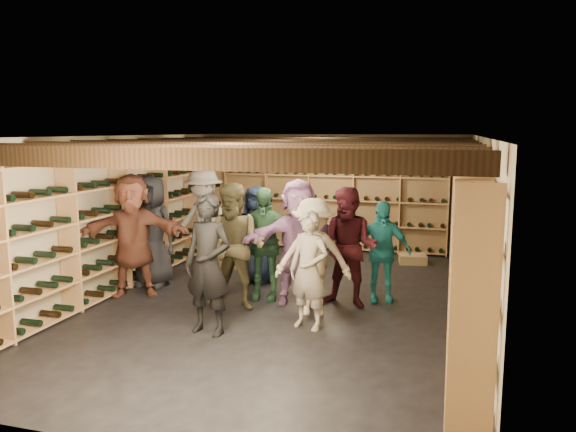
% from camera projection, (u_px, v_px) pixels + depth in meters
% --- Properties ---
extents(ground, '(8.00, 8.00, 0.00)m').
position_uv_depth(ground, '(277.00, 301.00, 8.25)').
color(ground, black).
rests_on(ground, ground).
extents(walls, '(5.52, 8.02, 2.40)m').
position_uv_depth(walls, '(277.00, 221.00, 8.06)').
color(walls, '#BDB293').
rests_on(walls, ground).
extents(ceiling, '(5.50, 8.00, 0.01)m').
position_uv_depth(ceiling, '(277.00, 136.00, 7.88)').
color(ceiling, beige).
rests_on(ceiling, walls).
extents(ceiling_joists, '(5.40, 7.12, 0.18)m').
position_uv_depth(ceiling_joists, '(277.00, 146.00, 7.90)').
color(ceiling_joists, black).
rests_on(ceiling_joists, ground).
extents(wine_rack_left, '(0.32, 7.50, 2.15)m').
position_uv_depth(wine_rack_left, '(121.00, 221.00, 8.79)').
color(wine_rack_left, tan).
rests_on(wine_rack_left, ground).
extents(wine_rack_right, '(0.32, 7.50, 2.15)m').
position_uv_depth(wine_rack_right, '(463.00, 239.00, 7.37)').
color(wine_rack_right, tan).
rests_on(wine_rack_right, ground).
extents(wine_rack_back, '(4.70, 0.30, 2.15)m').
position_uv_depth(wine_rack_back, '(332.00, 198.00, 11.72)').
color(wine_rack_back, tan).
rests_on(wine_rack_back, ground).
extents(crate_stack_left, '(0.58, 0.47, 0.51)m').
position_uv_depth(crate_stack_left, '(233.00, 254.00, 10.24)').
color(crate_stack_left, tan).
rests_on(crate_stack_left, ground).
extents(crate_stack_right, '(0.56, 0.43, 0.51)m').
position_uv_depth(crate_stack_right, '(310.00, 252.00, 10.39)').
color(crate_stack_right, tan).
rests_on(crate_stack_right, ground).
extents(crate_loose, '(0.55, 0.41, 0.17)m').
position_uv_depth(crate_loose, '(413.00, 259.00, 10.53)').
color(crate_loose, tan).
rests_on(crate_loose, ground).
extents(person_0, '(0.89, 0.60, 1.78)m').
position_uv_depth(person_0, '(151.00, 231.00, 8.95)').
color(person_0, black).
rests_on(person_0, ground).
extents(person_1, '(0.69, 0.51, 1.73)m').
position_uv_depth(person_1, '(208.00, 265.00, 6.83)').
color(person_1, black).
rests_on(person_1, ground).
extents(person_2, '(0.88, 0.70, 1.77)m').
position_uv_depth(person_2, '(236.00, 247.00, 7.78)').
color(person_2, brown).
rests_on(person_2, ground).
extents(person_3, '(1.10, 0.74, 1.59)m').
position_uv_depth(person_3, '(313.00, 257.00, 7.56)').
color(person_3, beige).
rests_on(person_3, ground).
extents(person_4, '(0.93, 0.56, 1.48)m').
position_uv_depth(person_4, '(381.00, 251.00, 8.16)').
color(person_4, teal).
rests_on(person_4, ground).
extents(person_5, '(1.79, 1.17, 1.85)m').
position_uv_depth(person_5, '(133.00, 235.00, 8.42)').
color(person_5, brown).
rests_on(person_5, ground).
extents(person_6, '(0.92, 0.77, 1.59)m').
position_uv_depth(person_6, '(257.00, 234.00, 9.17)').
color(person_6, '#192444').
rests_on(person_6, ground).
extents(person_7, '(0.63, 0.51, 1.50)m').
position_uv_depth(person_7, '(309.00, 270.00, 7.02)').
color(person_7, gray).
rests_on(person_7, ground).
extents(person_8, '(0.91, 0.75, 1.70)m').
position_uv_depth(person_8, '(349.00, 247.00, 7.90)').
color(person_8, '#47151D').
rests_on(person_8, ground).
extents(person_9, '(1.30, 0.92, 1.83)m').
position_uv_depth(person_9, '(204.00, 221.00, 9.83)').
color(person_9, '#9E9791').
rests_on(person_9, ground).
extents(person_10, '(1.02, 0.54, 1.67)m').
position_uv_depth(person_10, '(264.00, 244.00, 8.26)').
color(person_10, '#244A2F').
rests_on(person_10, ground).
extents(person_11, '(1.74, 1.17, 1.80)m').
position_uv_depth(person_11, '(299.00, 242.00, 8.05)').
color(person_11, '#8C5E90').
rests_on(person_11, ground).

